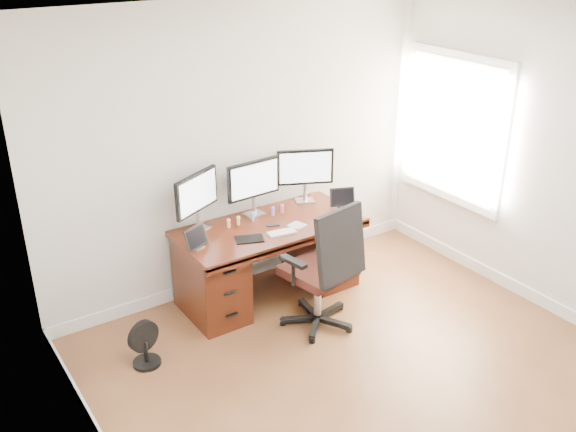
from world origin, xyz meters
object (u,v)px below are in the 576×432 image
office_chair (323,288)px  floor_fan (145,345)px  monitor_center (254,181)px  desk (268,257)px  keyboard (282,232)px

office_chair → floor_fan: 1.55m
floor_fan → monitor_center: monitor_center is taller
office_chair → monitor_center: bearing=86.7°
desk → monitor_center: 0.72m
floor_fan → monitor_center: bearing=7.3°
desk → keyboard: size_ratio=6.76×
desk → keyboard: keyboard is taller
desk → keyboard: bearing=-91.2°
floor_fan → keyboard: bearing=-11.1°
desk → floor_fan: (-1.39, -0.36, -0.21)m
office_chair → floor_fan: office_chair is taller
desk → floor_fan: size_ratio=4.35×
desk → floor_fan: desk is taller
keyboard → desk: bearing=98.0°
keyboard → office_chair: bearing=-66.9°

